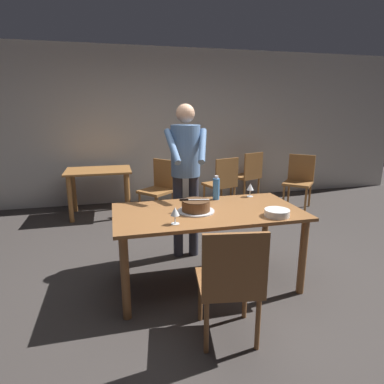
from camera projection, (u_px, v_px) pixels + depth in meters
The scene contains 16 objects.
ground_plane at pixel (207, 282), 3.20m from camera, with size 14.00×14.00×0.00m, color #383330.
back_wall at pixel (158, 127), 5.84m from camera, with size 10.00×0.12×2.70m, color beige.
main_dining_table at pixel (208, 221), 3.04m from camera, with size 1.74×0.90×0.75m.
cake_on_platter at pixel (196, 206), 2.95m from camera, with size 0.34×0.34×0.11m.
cake_knife at pixel (188, 200), 2.94m from camera, with size 0.27×0.08×0.02m.
plate_stack at pixel (277, 213), 2.84m from camera, with size 0.22×0.22×0.06m.
wine_glass_near at pixel (250, 187), 3.45m from camera, with size 0.08×0.08×0.14m.
wine_glass_far at pixel (175, 212), 2.63m from camera, with size 0.08×0.08×0.14m.
water_bottle at pixel (216, 189), 3.35m from camera, with size 0.07×0.07×0.25m.
person_cutting_cake at pixel (186, 164), 3.54m from camera, with size 0.46×0.57×1.72m.
chair_near_side at pixel (230, 280), 2.28m from camera, with size 0.50×0.50×0.90m.
background_table at pixel (99, 180), 5.12m from camera, with size 1.00×0.70×0.74m.
background_chair_0 at pixel (299, 179), 5.58m from camera, with size 0.62×0.62×0.90m.
background_chair_1 at pixel (222, 182), 5.36m from camera, with size 0.55×0.55×0.90m.
background_chair_2 at pixel (159, 186), 5.05m from camera, with size 0.62×0.62×0.90m.
background_chair_3 at pixel (248, 174), 6.01m from camera, with size 0.57×0.57×0.90m.
Camera 1 is at (-0.83, -2.75, 1.66)m, focal length 30.25 mm.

